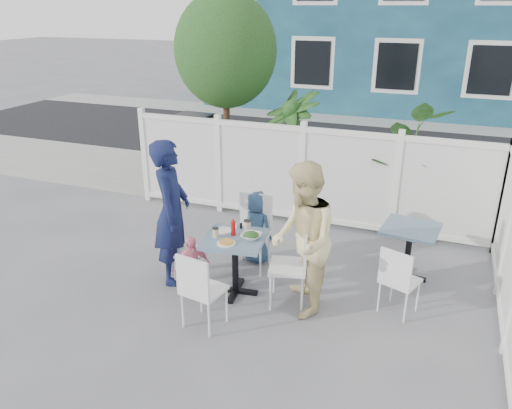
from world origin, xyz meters
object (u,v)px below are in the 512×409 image
(main_table, at_px, (235,250))
(chair_right, at_px, (295,260))
(boy, at_px, (257,227))
(man, at_px, (172,212))
(utility_cabinet, at_px, (195,147))
(chair_near, at_px, (199,286))
(chair_left, at_px, (185,246))
(spare_table, at_px, (410,239))
(toddler, at_px, (192,267))
(chair_back, at_px, (253,226))
(woman, at_px, (303,240))

(main_table, distance_m, chair_right, 0.75)
(chair_right, distance_m, boy, 1.16)
(man, bearing_deg, chair_right, -109.66)
(main_table, bearing_deg, boy, 93.59)
(utility_cabinet, distance_m, chair_near, 5.39)
(chair_left, xyz_separation_m, boy, (0.67, 0.82, 0.03))
(spare_table, bearing_deg, chair_near, -135.48)
(utility_cabinet, xyz_separation_m, chair_right, (3.35, -3.90, -0.03))
(toddler, bearing_deg, chair_near, -105.26)
(spare_table, xyz_separation_m, boy, (-1.99, -0.27, -0.04))
(chair_back, distance_m, boy, 0.16)
(chair_back, height_order, boy, boy)
(chair_left, bearing_deg, boy, 135.91)
(chair_right, relative_size, toddler, 1.24)
(boy, bearing_deg, main_table, 115.30)
(utility_cabinet, xyz_separation_m, man, (1.73, -3.89, 0.32))
(main_table, distance_m, boy, 0.88)
(spare_table, bearing_deg, boy, -172.22)
(chair_back, bearing_deg, woman, 136.81)
(chair_near, height_order, boy, boy)
(utility_cabinet, relative_size, chair_back, 1.21)
(chair_left, relative_size, toddler, 1.05)
(woman, distance_m, boy, 1.36)
(chair_back, relative_size, chair_near, 1.10)
(chair_left, relative_size, chair_back, 0.83)
(chair_right, xyz_separation_m, man, (-1.62, 0.00, 0.35))
(chair_right, distance_m, chair_near, 1.18)
(woman, distance_m, toddler, 1.42)
(chair_left, bearing_deg, chair_right, 84.37)
(spare_table, relative_size, chair_right, 0.76)
(chair_back, bearing_deg, utility_cabinet, -53.63)
(chair_back, bearing_deg, chair_near, 87.47)
(spare_table, relative_size, boy, 0.74)
(chair_near, bearing_deg, spare_table, 54.20)
(utility_cabinet, xyz_separation_m, main_table, (2.60, -3.94, -0.03))
(woman, bearing_deg, boy, -159.39)
(chair_right, bearing_deg, toddler, 90.41)
(utility_cabinet, height_order, man, man)
(chair_back, distance_m, man, 1.12)
(utility_cabinet, distance_m, toddler, 4.71)
(spare_table, distance_m, man, 3.04)
(spare_table, xyz_separation_m, chair_left, (-2.66, -1.10, -0.07))
(chair_near, xyz_separation_m, toddler, (-0.40, 0.56, -0.13))
(chair_near, distance_m, man, 1.24)
(chair_back, bearing_deg, toddler, 65.58)
(chair_near, bearing_deg, chair_left, 136.81)
(spare_table, bearing_deg, chair_right, -136.88)
(main_table, bearing_deg, spare_table, 30.71)
(spare_table, bearing_deg, utility_cabinet, 148.43)
(woman, bearing_deg, utility_cabinet, -162.74)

